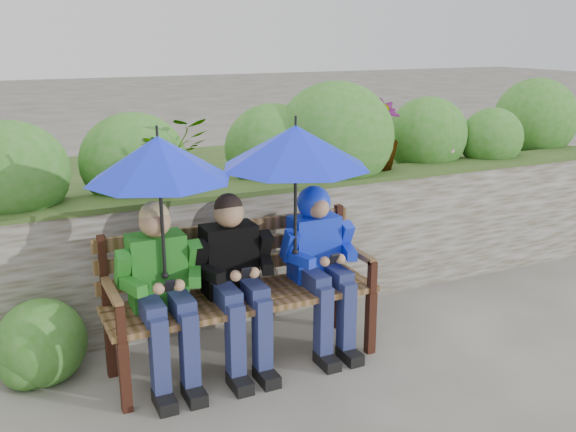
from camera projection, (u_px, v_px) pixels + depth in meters
name	position (u px, v px, depth m)	size (l,w,h in m)	color
ground	(294.00, 348.00, 4.53)	(60.00, 60.00, 0.00)	#55554A
garden_backdrop	(219.00, 210.00, 5.77)	(8.00, 2.88, 1.82)	brown
park_bench	(239.00, 285.00, 4.25)	(1.80, 0.53, 0.95)	black
boy_left	(162.00, 286.00, 3.92)	(0.52, 0.60, 1.17)	#1F6A1A
boy_middle	(235.00, 274.00, 4.12)	(0.52, 0.60, 1.17)	black
boy_right	(320.00, 254.00, 4.38)	(0.50, 0.61, 1.15)	#0428BE
umbrella_left	(158.00, 159.00, 3.69)	(0.87, 0.87, 0.93)	#1126F2
umbrella_right	(296.00, 146.00, 4.05)	(0.98, 0.98, 0.92)	#1126F2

